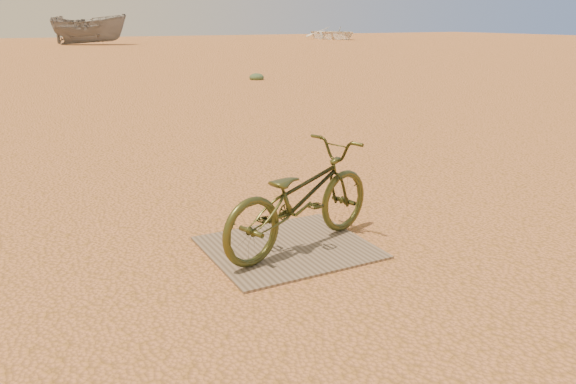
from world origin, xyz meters
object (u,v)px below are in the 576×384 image
bicycle (300,197)px  boat_far_right (334,33)px  plywood_board (288,247)px  boat_mid_right (89,29)px

bicycle → boat_far_right: 50.22m
plywood_board → boat_mid_right: 41.46m
plywood_board → boat_mid_right: (5.04, 41.14, 1.09)m
boat_mid_right → boat_far_right: (22.12, 1.12, -0.53)m
plywood_board → boat_far_right: bearing=57.3°
bicycle → plywood_board: bearing=47.8°
bicycle → boat_far_right: size_ratio=0.30×
boat_far_right → boat_mid_right: bearing=177.6°
bicycle → boat_far_right: (27.06, 42.31, 0.11)m
plywood_board → boat_mid_right: size_ratio=0.23×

